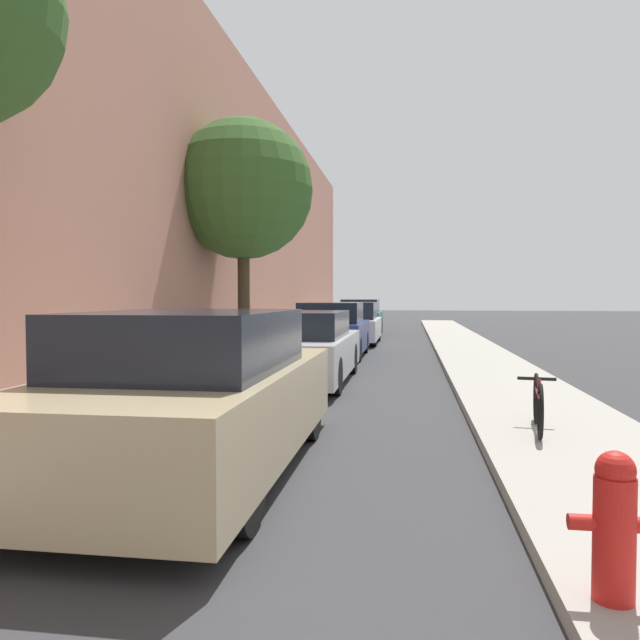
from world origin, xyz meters
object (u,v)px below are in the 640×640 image
parked_car_navy (332,331)px  parked_car_white (352,324)px  fire_hydrant (614,524)px  bicycle (538,403)px  street_tree_far (243,190)px  parked_car_champagne (196,396)px  parked_car_teal (361,318)px  parked_car_silver (304,348)px

parked_car_navy → parked_car_white: bearing=88.6°
fire_hydrant → bicycle: fire_hydrant is taller
parked_car_white → parked_car_navy: bearing=-91.4°
parked_car_white → bicycle: parked_car_white is taller
parked_car_white → street_tree_far: bearing=-107.3°
parked_car_champagne → parked_car_teal: 20.48m
parked_car_teal → bicycle: parked_car_teal is taller
parked_car_champagne → street_tree_far: bearing=103.0°
parked_car_champagne → parked_car_navy: parked_car_champagne is taller
parked_car_teal → fire_hydrant: parked_car_teal is taller
parked_car_champagne → parked_car_silver: 5.98m
parked_car_silver → bicycle: 5.47m
parked_car_navy → street_tree_far: street_tree_far is taller
parked_car_champagne → fire_hydrant: 3.71m
parked_car_champagne → parked_car_white: size_ratio=1.07×
parked_car_navy → bicycle: 9.92m
parked_car_white → fire_hydrant: 18.18m
fire_hydrant → parked_car_white: bearing=99.5°
parked_car_white → parked_car_teal: (-0.08, 4.74, 0.04)m
fire_hydrant → parked_car_champagne: bearing=143.7°
parked_car_white → fire_hydrant: bearing=-80.5°
street_tree_far → parked_car_navy: bearing=44.1°
parked_car_white → street_tree_far: size_ratio=0.72×
parked_car_white → parked_car_silver: bearing=-90.0°
parked_car_navy → fire_hydrant: parked_car_navy is taller
parked_car_champagne → parked_car_silver: (-0.03, 5.98, -0.06)m
parked_car_champagne → parked_car_navy: 11.00m
street_tree_far → bicycle: size_ratio=3.99×
parked_car_teal → fire_hydrant: (3.09, -22.67, -0.22)m
parked_car_silver → parked_car_teal: bearing=90.3°
parked_car_champagne → bicycle: (3.42, 1.75, -0.29)m
parked_car_navy → bicycle: size_ratio=2.69×
parked_car_silver → street_tree_far: (-2.07, 3.12, 3.61)m
parked_car_white → parked_car_champagne: bearing=-89.9°
parked_car_teal → street_tree_far: size_ratio=0.67×
parked_car_champagne → parked_car_navy: (-0.14, 11.00, -0.02)m
parked_car_silver → parked_car_teal: (-0.08, 14.50, 0.07)m
parked_car_teal → bicycle: 19.07m
parked_car_silver → bicycle: size_ratio=3.18×
parked_car_champagne → parked_car_white: 15.75m
fire_hydrant → parked_car_navy: bearing=103.3°
parked_car_white → fire_hydrant: (3.00, -17.93, -0.18)m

